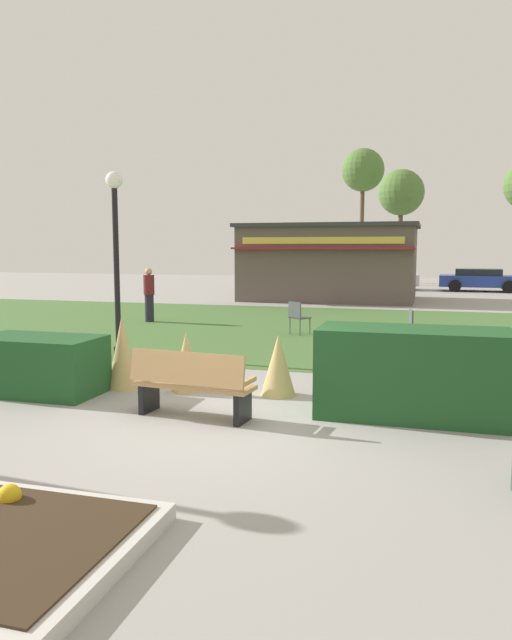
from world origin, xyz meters
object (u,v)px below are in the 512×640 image
object	(u,v)px
lamppost_mid	(116,241)
parked_car_center_slot	(379,278)
cafe_chair_west	(298,315)
cafe_chair_east	(416,325)
parked_car_west_slot	(292,277)
tree_right_bg	(363,171)
park_bench	(192,384)
food_kiosk	(330,262)
parked_car_east_slot	(480,279)
person_strolling	(149,294)
tree_left_bg	(401,193)

from	to	relation	value
lamppost_mid	parked_car_center_slot	size ratio (longest dim) A/B	0.91
cafe_chair_west	parked_car_center_slot	xyz separation A→B (m)	(0.70, 18.16, 0.12)
cafe_chair_east	parked_car_center_slot	world-z (taller)	parked_car_center_slot
parked_car_west_slot	tree_right_bg	size ratio (longest dim) A/B	0.50
park_bench	food_kiosk	xyz separation A→B (m)	(-1.18, 19.37, 1.20)
parked_car_east_slot	lamppost_mid	bearing A→B (deg)	-112.07
cafe_chair_east	parked_car_west_slot	world-z (taller)	parked_car_west_slot
park_bench	cafe_chair_east	size ratio (longest dim) A/B	1.96
food_kiosk	cafe_chair_east	world-z (taller)	food_kiosk
person_strolling	parked_car_east_slot	world-z (taller)	person_strolling
parked_car_west_slot	parked_car_center_slot	bearing A→B (deg)	0.01
parked_car_center_slot	cafe_chair_east	bearing A→B (deg)	-83.01
parked_car_center_slot	tree_left_bg	world-z (taller)	tree_left_bg
cafe_chair_west	parked_car_west_slot	xyz separation A→B (m)	(-4.24, 18.16, 0.12)
cafe_chair_west	parked_car_center_slot	world-z (taller)	parked_car_center_slot
parked_car_center_slot	person_strolling	bearing A→B (deg)	-109.07
cafe_chair_east	parked_car_west_slot	bearing A→B (deg)	110.61
parked_car_west_slot	tree_left_bg	size ratio (longest dim) A/B	0.61
park_bench	parked_car_west_slot	distance (m)	26.71
tree_right_bg	parked_car_center_slot	bearing A→B (deg)	-75.94
parked_car_west_slot	parked_car_center_slot	size ratio (longest dim) A/B	1.01
person_strolling	parked_car_west_slot	world-z (taller)	person_strolling
park_bench	tree_right_bg	distance (m)	33.94
parked_car_center_slot	tree_right_bg	world-z (taller)	tree_right_bg
park_bench	person_strolling	xyz separation A→B (m)	(-5.34, 9.63, 0.38)
park_bench	person_strolling	world-z (taller)	person_strolling
park_bench	parked_car_east_slot	distance (m)	26.95
lamppost_mid	tree_right_bg	xyz separation A→B (m)	(2.03, 29.22, 4.80)
park_bench	food_kiosk	size ratio (longest dim) A/B	0.23
cafe_chair_east	parked_car_center_slot	xyz separation A→B (m)	(-2.39, 19.48, 0.12)
lamppost_mid	parked_car_center_slot	bearing A→B (deg)	80.45
person_strolling	tree_left_bg	distance (m)	22.80
park_bench	parked_car_west_slot	world-z (taller)	parked_car_west_slot
parked_car_east_slot	person_strolling	bearing A→B (deg)	-123.54
parked_car_east_slot	food_kiosk	bearing A→B (deg)	-134.78
lamppost_mid	tree_right_bg	size ratio (longest dim) A/B	0.45
park_bench	parked_car_center_slot	bearing A→B (deg)	89.06
tree_right_bg	cafe_chair_west	bearing A→B (deg)	-87.65
park_bench	food_kiosk	world-z (taller)	food_kiosk
parked_car_west_slot	cafe_chair_west	bearing A→B (deg)	-76.86
park_bench	cafe_chair_west	bearing A→B (deg)	91.89
park_bench	parked_car_east_slot	size ratio (longest dim) A/B	0.41
tree_left_bg	tree_right_bg	xyz separation A→B (m)	(-2.60, 2.31, 1.67)
cafe_chair_west	person_strolling	bearing A→B (deg)	163.92
food_kiosk	cafe_chair_east	xyz separation A→B (m)	(4.00, -12.51, -1.15)
person_strolling	parked_car_east_slot	bearing A→B (deg)	4.02
park_bench	tree_left_bg	bearing A→B (deg)	87.58
lamppost_mid	parked_car_east_slot	distance (m)	24.17
cafe_chair_west	parked_car_east_slot	xyz separation A→B (m)	(6.00, 18.16, 0.12)
parked_car_west_slot	parked_car_center_slot	world-z (taller)	same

